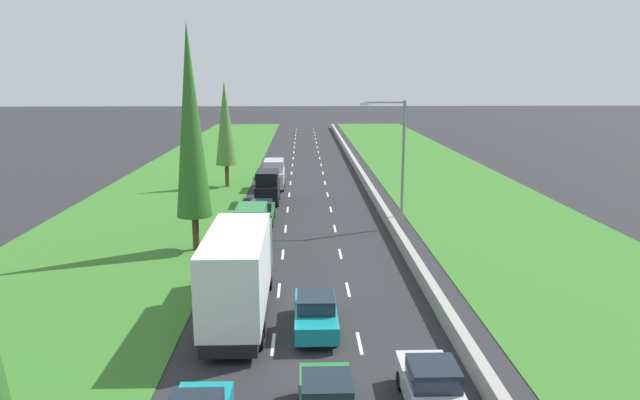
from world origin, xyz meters
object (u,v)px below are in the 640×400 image
at_px(silver_van_left_lane, 274,174).
at_px(teal_sedan_centre_lane, 316,312).
at_px(white_box_truck_left_lane, 239,271).
at_px(poplar_tree_third, 225,124).
at_px(black_van_left_lane, 268,187).
at_px(green_sedan_left_lane_eighth, 273,170).
at_px(poplar_tree_second, 191,122).
at_px(silver_hatchback_right_lane, 431,386).
at_px(street_light_mast, 398,155).
at_px(green_sedan_left_lane, 262,212).
at_px(green_van_left_lane, 252,228).

relative_size(silver_van_left_lane, teal_sedan_centre_lane, 1.09).
bearing_deg(white_box_truck_left_lane, poplar_tree_third, 98.24).
relative_size(black_van_left_lane, poplar_tree_third, 0.48).
relative_size(green_sedan_left_lane_eighth, teal_sedan_centre_lane, 1.00).
relative_size(teal_sedan_centre_lane, poplar_tree_second, 0.33).
height_order(silver_van_left_lane, silver_hatchback_right_lane, silver_van_left_lane).
distance_m(green_sedan_left_lane_eighth, street_light_mast, 23.91).
xyz_separation_m(green_sedan_left_lane, street_light_mast, (9.74, -1.79, 4.42)).
relative_size(green_van_left_lane, poplar_tree_second, 0.36).
xyz_separation_m(silver_van_left_lane, poplar_tree_third, (-4.64, 1.08, 4.76)).
relative_size(white_box_truck_left_lane, black_van_left_lane, 1.92).
height_order(silver_hatchback_right_lane, poplar_tree_second, poplar_tree_second).
xyz_separation_m(silver_van_left_lane, silver_hatchback_right_lane, (6.83, -37.89, -0.56)).
height_order(white_box_truck_left_lane, poplar_tree_second, poplar_tree_second).
bearing_deg(green_sedan_left_lane_eighth, poplar_tree_second, -97.52).
distance_m(white_box_truck_left_lane, green_van_left_lane, 10.35).
height_order(black_van_left_lane, silver_hatchback_right_lane, black_van_left_lane).
relative_size(green_sedan_left_lane, street_light_mast, 0.50).
distance_m(green_sedan_left_lane_eighth, poplar_tree_third, 8.67).
distance_m(black_van_left_lane, street_light_mast, 13.35).
bearing_deg(street_light_mast, green_van_left_lane, -152.27).
relative_size(poplar_tree_third, street_light_mast, 1.13).
height_order(black_van_left_lane, silver_van_left_lane, same).
relative_size(poplar_tree_second, street_light_mast, 1.53).
height_order(poplar_tree_second, street_light_mast, poplar_tree_second).
distance_m(green_sedan_left_lane, silver_hatchback_right_lane, 25.80).
distance_m(white_box_truck_left_lane, green_sedan_left_lane_eighth, 36.85).
relative_size(green_van_left_lane, black_van_left_lane, 1.00).
height_order(green_sedan_left_lane, street_light_mast, street_light_mast).
distance_m(silver_hatchback_right_lane, poplar_tree_second, 22.06).
bearing_deg(poplar_tree_second, silver_hatchback_right_lane, -59.07).
xyz_separation_m(white_box_truck_left_lane, black_van_left_lane, (-0.16, 23.87, -0.78)).
height_order(green_van_left_lane, poplar_tree_third, poplar_tree_third).
bearing_deg(white_box_truck_left_lane, teal_sedan_centre_lane, -22.72).
bearing_deg(green_van_left_lane, street_light_mast, 27.73).
distance_m(green_sedan_left_lane, poplar_tree_second, 10.52).
distance_m(white_box_truck_left_lane, poplar_tree_third, 32.04).
relative_size(white_box_truck_left_lane, poplar_tree_third, 0.92).
xyz_separation_m(poplar_tree_second, poplar_tree_third, (-0.73, 21.05, -1.77)).
height_order(green_van_left_lane, black_van_left_lane, same).
bearing_deg(silver_hatchback_right_lane, teal_sedan_centre_lane, 120.32).
distance_m(silver_van_left_lane, poplar_tree_third, 6.73).
bearing_deg(black_van_left_lane, silver_van_left_lane, 87.86).
bearing_deg(poplar_tree_second, poplar_tree_third, 91.99).
bearing_deg(green_sedan_left_lane_eighth, silver_van_left_lane, -86.26).
xyz_separation_m(silver_hatchback_right_lane, street_light_mast, (2.59, 23.00, 4.40)).
xyz_separation_m(black_van_left_lane, street_light_mast, (9.67, -8.38, 3.83)).
xyz_separation_m(black_van_left_lane, poplar_tree_third, (-4.40, 7.60, 4.76)).
relative_size(white_box_truck_left_lane, teal_sedan_centre_lane, 2.09).
height_order(white_box_truck_left_lane, street_light_mast, street_light_mast).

